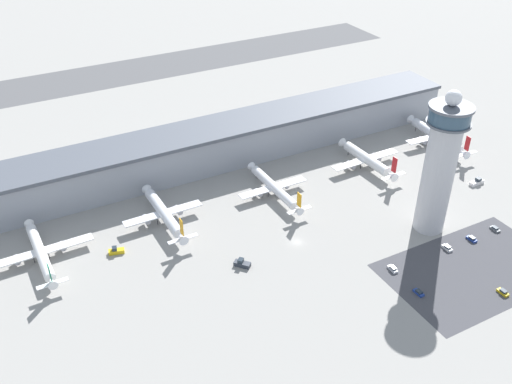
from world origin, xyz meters
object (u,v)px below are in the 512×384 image
airplane_gate_echo (437,136)px  car_maroon_suv (393,269)px  airplane_gate_charlie (274,187)px  car_navy_sedan (472,239)px  car_white_wagon (495,229)px  car_yellow_taxi (447,248)px  car_grey_coupe (503,292)px  service_truck_catering (242,264)px  service_truck_baggage (116,251)px  car_black_suv (419,293)px  airplane_gate_bravo (164,213)px  control_tower (440,165)px  airplane_gate_alpha (40,252)px  service_truck_fuel (477,182)px  airplane_gate_delta (367,159)px

airplane_gate_echo → car_maroon_suv: size_ratio=9.97×
airplane_gate_charlie → car_navy_sedan: size_ratio=9.82×
car_navy_sedan → car_white_wagon: 12.99m
airplane_gate_charlie → car_maroon_suv: (13.20, -62.61, -3.31)m
car_yellow_taxi → car_white_wagon: (25.25, 0.12, -0.08)m
car_grey_coupe → car_maroon_suv: bearing=132.8°
airplane_gate_charlie → service_truck_catering: size_ratio=6.76×
car_grey_coupe → car_navy_sedan: (12.89, 26.65, -0.02)m
car_grey_coupe → service_truck_baggage: bearing=142.8°
car_black_suv → airplane_gate_bravo: bearing=127.8°
car_maroon_suv → car_black_suv: bearing=-90.4°
control_tower → airplane_gate_alpha: (-138.54, 50.52, -24.61)m
control_tower → car_white_wagon: control_tower is taller
airplane_gate_alpha → airplane_gate_charlie: airplane_gate_charlie is taller
service_truck_catering → service_truck_fuel: (116.90, 0.68, -0.02)m
control_tower → airplane_gate_charlie: bearing=131.0°
airplane_gate_alpha → service_truck_baggage: (25.18, -8.48, -2.92)m
car_navy_sedan → airplane_gate_charlie: bearing=129.1°
car_maroon_suv → car_navy_sedan: bearing=-0.7°
service_truck_baggage → car_grey_coupe: (109.43, -83.09, -0.36)m
car_grey_coupe → car_navy_sedan: bearing=64.2°
service_truck_fuel → car_white_wagon: size_ratio=1.73×
service_truck_catering → car_maroon_suv: size_ratio=1.42×
airplane_gate_delta → service_truck_fuel: 49.13m
control_tower → airplane_gate_charlie: 69.03m
airplane_gate_echo → service_truck_baggage: bearing=-176.9°
service_truck_fuel → car_black_suv: size_ratio=1.74×
airplane_gate_echo → car_grey_coupe: 107.33m
airplane_gate_alpha → car_black_suv: 134.47m
service_truck_catering → car_white_wagon: size_ratio=1.51×
airplane_gate_alpha → car_white_wagon: size_ratio=10.09×
service_truck_baggage → car_white_wagon: service_truck_baggage is taller
airplane_gate_bravo → car_navy_sedan: 119.67m
service_truck_fuel → car_grey_coupe: service_truck_fuel is taller
airplane_gate_delta → service_truck_baggage: size_ratio=6.24×
airplane_gate_charlie → service_truck_fuel: airplane_gate_charlie is taller
control_tower → car_white_wagon: (21.94, -13.96, -27.98)m
airplane_gate_bravo → car_navy_sedan: airplane_gate_bravo is taller
airplane_gate_charlie → airplane_gate_delta: bearing=0.7°
service_truck_fuel → airplane_gate_charlie: bearing=157.6°
airplane_gate_echo → car_yellow_taxi: 84.98m
airplane_gate_delta → airplane_gate_charlie: bearing=-179.3°
control_tower → car_maroon_suv: control_tower is taller
car_navy_sedan → car_maroon_suv: 38.05m
car_yellow_taxi → car_grey_coupe: bearing=-91.3°
airplane_gate_bravo → airplane_gate_echo: size_ratio=0.94×
car_white_wagon → control_tower: bearing=147.5°
airplane_gate_delta → service_truck_baggage: bearing=-176.6°
airplane_gate_bravo → airplane_gate_echo: airplane_gate_echo is taller
car_white_wagon → airplane_gate_charlie: bearing=135.7°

